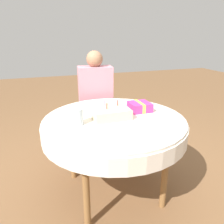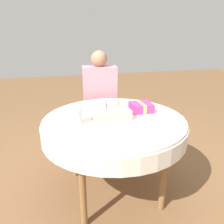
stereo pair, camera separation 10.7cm
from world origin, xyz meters
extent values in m
plane|color=brown|center=(0.00, 0.00, 0.00)|extent=(12.00, 12.00, 0.00)
cylinder|color=silver|center=(0.00, 0.00, 0.70)|extent=(1.14, 1.14, 0.02)
cylinder|color=silver|center=(0.00, 0.00, 0.63)|extent=(1.16, 1.16, 0.13)
cylinder|color=brown|center=(-0.31, -0.31, 0.35)|extent=(0.05, 0.05, 0.69)
cylinder|color=brown|center=(0.31, -0.31, 0.35)|extent=(0.05, 0.05, 0.69)
cylinder|color=brown|center=(-0.31, 0.31, 0.35)|extent=(0.05, 0.05, 0.69)
cylinder|color=brown|center=(0.31, 0.31, 0.35)|extent=(0.05, 0.05, 0.69)
cube|color=brown|center=(0.05, 0.78, 0.44)|extent=(0.42, 0.42, 0.04)
cube|color=brown|center=(0.07, 0.95, 0.66)|extent=(0.34, 0.07, 0.40)
cylinder|color=brown|center=(-0.13, 0.64, 0.21)|extent=(0.04, 0.04, 0.42)
cylinder|color=brown|center=(0.19, 0.60, 0.21)|extent=(0.04, 0.04, 0.42)
cylinder|color=brown|center=(-0.10, 0.96, 0.21)|extent=(0.04, 0.04, 0.42)
cylinder|color=brown|center=(0.23, 0.92, 0.21)|extent=(0.04, 0.04, 0.42)
cylinder|color=#9E7051|center=(-0.06, 0.64, 0.23)|extent=(0.09, 0.09, 0.46)
cylinder|color=#9E7051|center=(0.12, 0.61, 0.23)|extent=(0.09, 0.09, 0.46)
cube|color=#C67F8E|center=(0.05, 0.78, 0.74)|extent=(0.39, 0.26, 0.56)
sphere|color=#9E7051|center=(0.05, 0.78, 1.10)|extent=(0.18, 0.18, 0.18)
cube|color=beige|center=(-0.03, 0.05, 0.75)|extent=(0.30, 0.30, 0.08)
cylinder|color=red|center=(0.05, 0.07, 0.81)|extent=(0.01, 0.01, 0.05)
cylinder|color=#D166B2|center=(-0.05, 0.10, 0.81)|extent=(0.01, 0.01, 0.05)
cylinder|color=red|center=(-0.06, 0.01, 0.81)|extent=(0.01, 0.01, 0.05)
cylinder|color=silver|center=(-0.30, -0.04, 0.77)|extent=(0.08, 0.08, 0.13)
cube|color=#D13384|center=(0.27, 0.10, 0.75)|extent=(0.18, 0.18, 0.07)
cube|color=#EAE54C|center=(0.27, 0.10, 0.75)|extent=(0.03, 0.18, 0.08)
camera|label=1|loc=(-0.54, -1.55, 1.35)|focal=35.00mm
camera|label=2|loc=(-0.44, -1.58, 1.35)|focal=35.00mm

